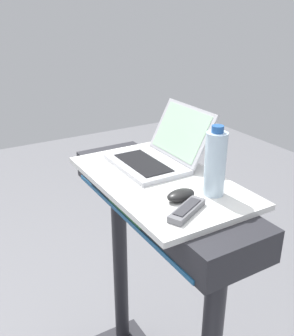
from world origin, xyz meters
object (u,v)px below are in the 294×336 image
Objects in this scene: computer_mouse at (181,195)px; tv_remote at (187,210)px; laptop at (158,153)px; water_bottle at (215,163)px.

tv_remote is (0.08, -0.03, -0.01)m from computer_mouse.
laptop is 1.37× the size of water_bottle.
water_bottle reaches higher than tv_remote.
computer_mouse is at bearing 157.13° from tv_remote.
laptop is at bearing -176.23° from water_bottle.
water_bottle is at bearing 77.23° from computer_mouse.
laptop is 0.31m from computer_mouse.
laptop is 3.18× the size of computer_mouse.
tv_remote is (0.06, -0.15, -0.10)m from water_bottle.
laptop is at bearing 157.86° from computer_mouse.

